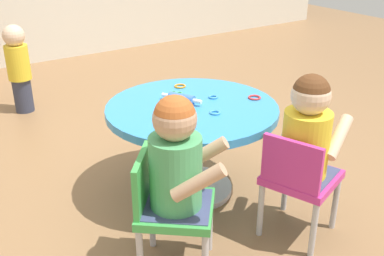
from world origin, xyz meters
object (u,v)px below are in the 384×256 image
child_chair_right (299,179)px  seated_child_right (307,130)px  seated_child_left (177,158)px  rolling_pin (182,98)px  craft_table (192,127)px  child_chair_left (168,207)px  craft_scissors (174,95)px  toddler_standing (18,66)px

child_chair_right → seated_child_right: bearing=19.9°
seated_child_left → rolling_pin: bearing=55.7°
craft_table → seated_child_right: 0.64m
craft_table → child_chair_left: size_ratio=1.65×
craft_table → child_chair_left: (-0.43, -0.46, -0.08)m
seated_child_right → craft_scissors: size_ratio=3.75×
seated_child_left → seated_child_right: same height
child_chair_left → rolling_pin: (0.40, 0.52, 0.22)m
child_chair_left → craft_table: bearing=47.0°
child_chair_right → seated_child_left: bearing=168.6°
seated_child_left → toddler_standing: (-0.04, 2.16, -0.17)m
craft_table → seated_child_left: 0.64m
seated_child_left → seated_child_right: bearing=-9.5°
seated_child_left → craft_scissors: bearing=58.8°
toddler_standing → rolling_pin: toddler_standing is taller
toddler_standing → craft_table: bearing=-75.4°
seated_child_right → craft_scissors: bearing=105.4°
craft_table → seated_child_right: (0.22, -0.58, 0.15)m
child_chair_left → toddler_standing: 2.14m
child_chair_left → seated_child_right: 0.69m
child_chair_left → child_chair_right: same height
craft_table → toddler_standing: (-0.44, 1.68, -0.02)m
child_chair_left → seated_child_right: bearing=-11.2°
seated_child_right → craft_scissors: 0.79m
craft_scissors → craft_table: bearing=-92.1°
craft_scissors → child_chair_left: bearing=-124.1°
seated_child_right → rolling_pin: bearing=110.4°
craft_table → toddler_standing: toddler_standing is taller
seated_child_right → toddler_standing: bearing=106.1°
toddler_standing → rolling_pin: bearing=-75.6°
child_chair_right → child_chair_left: bearing=166.8°
seated_child_left → rolling_pin: (0.37, 0.54, -0.00)m
toddler_standing → seated_child_right: bearing=-73.9°
craft_table → seated_child_right: seated_child_right is taller
craft_scissors → toddler_standing: bearing=106.5°
child_chair_right → rolling_pin: size_ratio=2.52×
seated_child_right → craft_scissors: (-0.21, 0.76, -0.03)m
craft_table → child_chair_right: 0.63m
toddler_standing → rolling_pin: size_ratio=3.15×
seated_child_right → toddler_standing: seated_child_right is taller
craft_table → seated_child_left: seated_child_left is taller
seated_child_left → toddler_standing: bearing=91.2°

